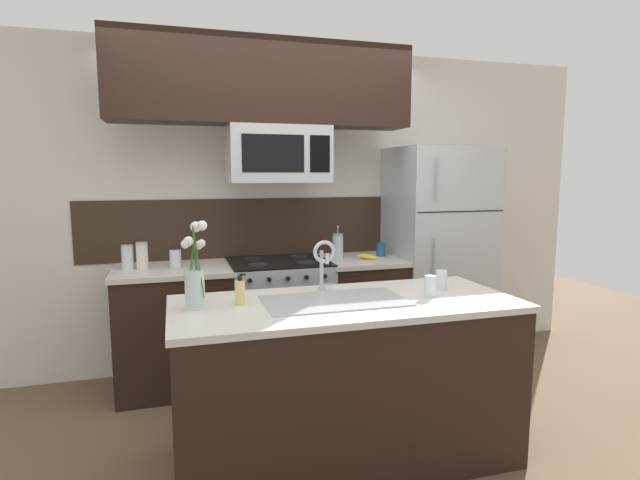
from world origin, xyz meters
TOP-DOWN VIEW (x-y plane):
  - ground_plane at (0.00, 0.00)m, footprint 10.00×10.00m
  - rear_partition at (0.30, 1.28)m, footprint 5.20×0.10m
  - splash_band at (0.00, 1.22)m, footprint 3.00×0.01m
  - back_counter_left at (-0.79, 0.90)m, footprint 0.84×0.65m
  - back_counter_right at (0.68, 0.90)m, footprint 0.64×0.65m
  - stove_range at (0.00, 0.90)m, footprint 0.76×0.64m
  - microwave at (0.00, 0.88)m, footprint 0.74×0.40m
  - upper_cabinet_band at (-0.10, 0.85)m, footprint 2.18×0.34m
  - refrigerator at (1.38, 0.92)m, footprint 0.78×0.74m
  - storage_jar_tall at (-1.09, 0.94)m, footprint 0.08×0.08m
  - storage_jar_medium at (-1.00, 0.92)m, footprint 0.08×0.08m
  - storage_jar_short at (-0.77, 0.93)m, footprint 0.08×0.08m
  - banana_bunch at (0.72, 0.84)m, footprint 0.19×0.12m
  - french_press at (0.50, 0.96)m, footprint 0.09×0.09m
  - coffee_tin at (0.88, 0.95)m, footprint 0.08×0.08m
  - island_counter at (0.11, -0.35)m, footprint 1.86×0.80m
  - kitchen_sink at (0.05, -0.35)m, footprint 0.76×0.42m
  - sink_faucet at (0.05, -0.14)m, footprint 0.14×0.14m
  - dish_soap_bottle at (-0.45, -0.28)m, footprint 0.06×0.05m
  - drinking_glass at (0.59, -0.40)m, footprint 0.07×0.07m
  - spare_glass at (0.73, -0.28)m, footprint 0.07×0.07m
  - flower_vase at (-0.68, -0.28)m, footprint 0.13×0.14m

SIDE VIEW (x-z plane):
  - ground_plane at x=0.00m, z-range 0.00..0.00m
  - island_counter at x=0.11m, z-range 0.00..0.91m
  - back_counter_left at x=-0.79m, z-range 0.00..0.91m
  - back_counter_right at x=0.68m, z-range 0.00..0.91m
  - stove_range at x=0.00m, z-range 0.00..0.93m
  - kitchen_sink at x=0.05m, z-range 0.76..0.92m
  - refrigerator at x=1.38m, z-range 0.00..1.81m
  - banana_bunch at x=0.72m, z-range 0.89..0.97m
  - coffee_tin at x=0.88m, z-range 0.91..1.02m
  - spare_glass at x=0.73m, z-range 0.91..1.03m
  - drinking_glass at x=0.59m, z-range 0.91..1.03m
  - dish_soap_bottle at x=-0.45m, z-range 0.90..1.06m
  - storage_jar_short at x=-0.77m, z-range 0.91..1.06m
  - storage_jar_tall at x=-1.09m, z-range 0.91..1.08m
  - storage_jar_medium at x=-1.00m, z-range 0.91..1.10m
  - french_press at x=0.50m, z-range 0.88..1.14m
  - flower_vase at x=-0.68m, z-range 0.83..1.28m
  - sink_faucet at x=0.05m, z-range 0.95..1.26m
  - splash_band at x=0.00m, z-range 0.91..1.39m
  - rear_partition at x=0.30m, z-range 0.00..2.60m
  - microwave at x=0.00m, z-range 1.53..1.94m
  - upper_cabinet_band at x=-0.10m, z-range 1.94..2.54m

